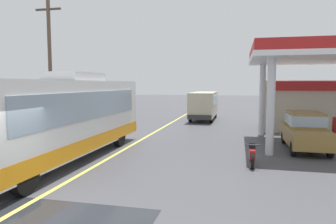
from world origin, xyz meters
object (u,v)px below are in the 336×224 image
car_at_pump (305,129)px  pedestrian_near_pump (290,122)px  coach_bus_main (64,120)px  minibus_opposing_lane (204,103)px  motorcycle_parked_forecourt (252,154)px

car_at_pump → pedestrian_near_pump: (-0.17, 3.51, -0.08)m
coach_bus_main → minibus_opposing_lane: bearing=76.0°
coach_bus_main → minibus_opposing_lane: coach_bus_main is taller
coach_bus_main → car_at_pump: bearing=24.2°
minibus_opposing_lane → motorcycle_parked_forecourt: size_ratio=3.41×
car_at_pump → pedestrian_near_pump: bearing=92.8°
minibus_opposing_lane → pedestrian_near_pump: minibus_opposing_lane is taller
minibus_opposing_lane → car_at_pump: bearing=-61.5°
motorcycle_parked_forecourt → car_at_pump: bearing=53.7°
car_at_pump → minibus_opposing_lane: minibus_opposing_lane is taller
car_at_pump → pedestrian_near_pump: 3.52m
car_at_pump → coach_bus_main: bearing=-155.8°
motorcycle_parked_forecourt → coach_bus_main: bearing=-172.0°
pedestrian_near_pump → motorcycle_parked_forecourt: bearing=-109.0°
motorcycle_parked_forecourt → pedestrian_near_pump: 7.45m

